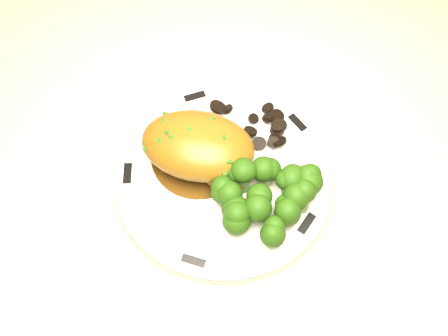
{
  "coord_description": "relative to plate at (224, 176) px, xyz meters",
  "views": [
    {
      "loc": [
        -0.27,
        1.34,
        1.51
      ],
      "look_at": [
        -0.28,
        1.62,
        0.98
      ],
      "focal_mm": 45.0,
      "sensor_mm": 36.0,
      "label": 1
    }
  ],
  "objects": [
    {
      "name": "mushroom_pile",
      "position": [
        0.02,
        0.05,
        0.01
      ],
      "size": [
        0.08,
        0.06,
        0.02
      ],
      "color": "black",
      "rests_on": "plate"
    },
    {
      "name": "rim_accent_2",
      "position": [
        -0.1,
        -0.01,
        0.01
      ],
      "size": [
        0.01,
        0.03,
        0.0
      ],
      "primitive_type": "cube",
      "rotation": [
        0.0,
        0.0,
        4.77
      ],
      "color": "black",
      "rests_on": "plate"
    },
    {
      "name": "rim_accent_3",
      "position": [
        -0.03,
        -0.1,
        0.01
      ],
      "size": [
        0.03,
        0.01,
        0.0
      ],
      "primitive_type": "cube",
      "rotation": [
        0.0,
        0.0,
        6.03
      ],
      "color": "black",
      "rests_on": "plate"
    },
    {
      "name": "rim_accent_4",
      "position": [
        0.09,
        -0.06,
        0.01
      ],
      "size": [
        0.02,
        0.03,
        0.0
      ],
      "primitive_type": "cube",
      "rotation": [
        0.0,
        0.0,
        7.28
      ],
      "color": "black",
      "rests_on": "plate"
    },
    {
      "name": "plate",
      "position": [
        0.0,
        0.0,
        0.0
      ],
      "size": [
        0.27,
        0.27,
        0.02
      ],
      "primitive_type": "cylinder",
      "rotation": [
        0.0,
        0.0,
        0.13
      ],
      "color": "white",
      "rests_on": "counter"
    },
    {
      "name": "rim_accent_0",
      "position": [
        0.08,
        0.07,
        0.01
      ],
      "size": [
        0.02,
        0.02,
        0.0
      ],
      "primitive_type": "cube",
      "rotation": [
        0.0,
        0.0,
        2.26
      ],
      "color": "black",
      "rests_on": "plate"
    },
    {
      "name": "gravy_pool",
      "position": [
        -0.03,
        0.02,
        0.01
      ],
      "size": [
        0.11,
        0.11,
        0.0
      ],
      "primitive_type": "cylinder",
      "color": "#3E260B",
      "rests_on": "plate"
    },
    {
      "name": "chicken_breast",
      "position": [
        -0.02,
        0.02,
        0.03
      ],
      "size": [
        0.13,
        0.1,
        0.05
      ],
      "rotation": [
        0.0,
        0.0,
        -0.17
      ],
      "color": "brown",
      "rests_on": "plate"
    },
    {
      "name": "rim_accent_1",
      "position": [
        -0.04,
        0.1,
        0.01
      ],
      "size": [
        0.03,
        0.02,
        0.0
      ],
      "primitive_type": "cube",
      "rotation": [
        0.0,
        0.0,
        3.51
      ],
      "color": "black",
      "rests_on": "plate"
    },
    {
      "name": "broccoli_florets",
      "position": [
        0.05,
        -0.04,
        0.03
      ],
      "size": [
        0.11,
        0.09,
        0.04
      ],
      "rotation": [
        0.0,
        0.0,
        0.32
      ],
      "color": "olive",
      "rests_on": "plate"
    }
  ]
}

